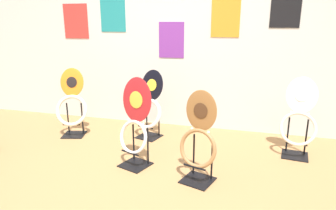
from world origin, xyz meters
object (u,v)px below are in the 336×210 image
toilet_seat_display_woodgrain (199,141)px  toilet_seat_display_crimson_swirl (135,124)px  toilet_seat_display_white_plain (299,121)px  toilet_seat_display_orange_sun (72,106)px  toilet_seat_display_jazz_black (149,108)px

toilet_seat_display_woodgrain → toilet_seat_display_crimson_swirl: size_ratio=0.94×
toilet_seat_display_white_plain → toilet_seat_display_woodgrain: bearing=-138.5°
toilet_seat_display_white_plain → toilet_seat_display_crimson_swirl: bearing=-157.2°
toilet_seat_display_white_plain → toilet_seat_display_orange_sun: (-2.79, -0.10, -0.01)m
toilet_seat_display_orange_sun → toilet_seat_display_crimson_swirl: size_ratio=0.95×
toilet_seat_display_woodgrain → toilet_seat_display_crimson_swirl: bearing=166.8°
toilet_seat_display_woodgrain → toilet_seat_display_crimson_swirl: (-0.69, 0.16, 0.05)m
toilet_seat_display_woodgrain → toilet_seat_display_white_plain: bearing=41.5°
toilet_seat_display_jazz_black → toilet_seat_display_crimson_swirl: bearing=-81.5°
toilet_seat_display_woodgrain → toilet_seat_display_crimson_swirl: toilet_seat_display_crimson_swirl is taller
toilet_seat_display_white_plain → toilet_seat_display_crimson_swirl: size_ratio=0.94×
toilet_seat_display_orange_sun → toilet_seat_display_woodgrain: size_ratio=1.00×
toilet_seat_display_jazz_black → toilet_seat_display_orange_sun: size_ratio=0.99×
toilet_seat_display_jazz_black → toilet_seat_display_woodgrain: toilet_seat_display_woodgrain is taller
toilet_seat_display_white_plain → toilet_seat_display_crimson_swirl: 1.81m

